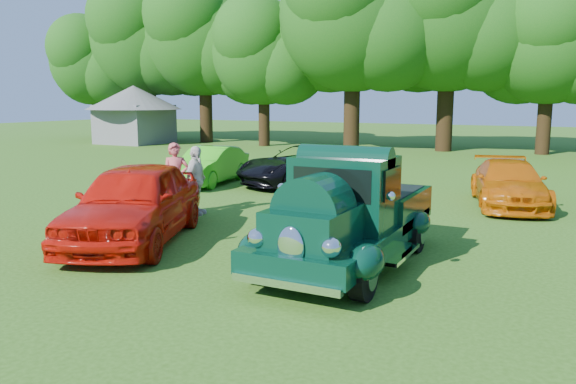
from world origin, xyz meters
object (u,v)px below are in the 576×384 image
at_px(hero_pickup, 349,217).
at_px(back_car_lime, 210,166).
at_px(back_car_orange, 509,184).
at_px(spectator_grey, 322,180).
at_px(gazebo, 134,108).
at_px(spectator_white, 196,181).
at_px(spectator_pink, 176,179).
at_px(red_convertible, 134,203).
at_px(back_car_black, 304,165).

distance_m(hero_pickup, back_car_lime, 10.55).
distance_m(back_car_orange, spectator_grey, 5.42).
bearing_deg(gazebo, back_car_orange, -26.90).
bearing_deg(spectator_white, spectator_pink, 99.84).
distance_m(red_convertible, spectator_pink, 2.88).
relative_size(hero_pickup, red_convertible, 1.04).
relative_size(hero_pickup, gazebo, 0.80).
distance_m(spectator_pink, spectator_white, 0.53).
xyz_separation_m(spectator_pink, gazebo, (-17.64, 18.00, 1.46)).
distance_m(spectator_grey, gazebo, 26.46).
height_order(hero_pickup, spectator_white, hero_pickup).
relative_size(back_car_black, spectator_white, 2.80).
height_order(hero_pickup, gazebo, gazebo).
xyz_separation_m(hero_pickup, spectator_grey, (-2.32, 4.06, 0.02)).
height_order(hero_pickup, red_convertible, hero_pickup).
xyz_separation_m(red_convertible, back_car_black, (-0.24, 8.84, -0.14)).
relative_size(red_convertible, spectator_grey, 2.77).
relative_size(back_car_orange, gazebo, 0.69).
xyz_separation_m(red_convertible, back_car_lime, (-3.32, 7.50, -0.18)).
height_order(red_convertible, spectator_pink, spectator_pink).
height_order(back_car_black, back_car_orange, back_car_black).
xyz_separation_m(hero_pickup, spectator_white, (-5.13, 2.35, 0.03)).
distance_m(spectator_pink, spectator_grey, 3.81).
xyz_separation_m(back_car_lime, spectator_grey, (5.60, -2.91, 0.23)).
height_order(spectator_grey, gazebo, gazebo).
bearing_deg(back_car_black, spectator_pink, -72.85).
bearing_deg(hero_pickup, spectator_pink, 158.97).
relative_size(back_car_lime, back_car_orange, 0.91).
xyz_separation_m(back_car_lime, back_car_black, (3.08, 1.35, 0.04)).
xyz_separation_m(red_convertible, spectator_grey, (2.28, 4.59, 0.05)).
xyz_separation_m(hero_pickup, back_car_lime, (-7.91, 6.97, -0.21)).
relative_size(red_convertible, back_car_orange, 1.12).
xyz_separation_m(red_convertible, spectator_pink, (-1.02, 2.69, 0.10)).
height_order(spectator_pink, spectator_white, spectator_pink).
bearing_deg(spectator_pink, hero_pickup, -60.27).
relative_size(back_car_lime, gazebo, 0.63).
bearing_deg(hero_pickup, back_car_black, 120.20).
height_order(spectator_grey, spectator_white, spectator_white).
bearing_deg(spectator_grey, back_car_orange, 96.65).
height_order(spectator_pink, gazebo, gazebo).
bearing_deg(spectator_pink, back_car_black, 43.56).
height_order(red_convertible, spectator_grey, spectator_grey).
bearing_deg(spectator_grey, back_car_lime, -148.21).
relative_size(hero_pickup, back_car_orange, 1.16).
bearing_deg(spectator_grey, red_convertible, -57.16).
bearing_deg(gazebo, back_car_black, -32.74).
bearing_deg(spectator_white, red_convertible, 178.67).
bearing_deg(hero_pickup, back_car_lime, 138.65).
distance_m(back_car_black, spectator_white, 5.97).
bearing_deg(spectator_grey, spectator_white, -89.53).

